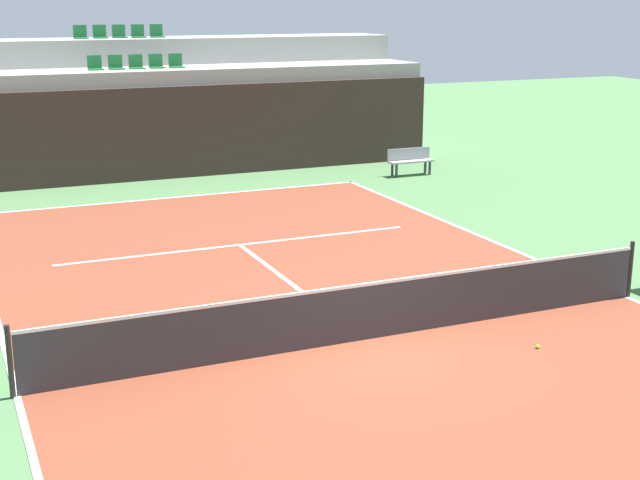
% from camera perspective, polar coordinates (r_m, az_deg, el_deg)
% --- Properties ---
extents(ground_plane, '(80.00, 80.00, 0.00)m').
position_cam_1_polar(ground_plane, '(14.79, 2.88, -6.37)').
color(ground_plane, '#477042').
extents(court_surface, '(11.00, 24.00, 0.01)m').
position_cam_1_polar(court_surface, '(14.79, 2.88, -6.35)').
color(court_surface, brown).
rests_on(court_surface, ground_plane).
extents(baseline_far, '(11.00, 0.10, 0.00)m').
position_cam_1_polar(baseline_far, '(25.61, -9.11, 2.70)').
color(baseline_far, white).
rests_on(baseline_far, court_surface).
extents(sideline_left, '(0.10, 24.00, 0.00)m').
position_cam_1_polar(sideline_left, '(13.45, -18.70, -9.39)').
color(sideline_left, white).
rests_on(sideline_left, court_surface).
extents(sideline_right, '(0.10, 24.00, 0.00)m').
position_cam_1_polar(sideline_right, '(17.77, 18.85, -3.43)').
color(sideline_right, white).
rests_on(sideline_right, court_surface).
extents(service_line_far, '(8.26, 0.10, 0.00)m').
position_cam_1_polar(service_line_far, '(20.42, -5.13, -0.31)').
color(service_line_far, white).
rests_on(service_line_far, court_surface).
extents(centre_service_line, '(0.10, 6.40, 0.00)m').
position_cam_1_polar(centre_service_line, '(17.54, -1.78, -2.84)').
color(centre_service_line, white).
rests_on(centre_service_line, court_surface).
extents(back_wall, '(19.05, 0.30, 2.84)m').
position_cam_1_polar(back_wall, '(28.14, -10.75, 6.64)').
color(back_wall, '#33231E').
rests_on(back_wall, ground_plane).
extents(stands_tier_lower, '(19.05, 2.40, 3.29)m').
position_cam_1_polar(stands_tier_lower, '(29.42, -11.37, 7.42)').
color(stands_tier_lower, '#9E9E99').
rests_on(stands_tier_lower, ground_plane).
extents(stands_tier_upper, '(19.05, 2.40, 4.15)m').
position_cam_1_polar(stands_tier_upper, '(31.70, -12.37, 8.67)').
color(stands_tier_upper, '#9E9E99').
rests_on(stands_tier_upper, ground_plane).
extents(seating_row_lower, '(3.01, 0.44, 0.44)m').
position_cam_1_polar(seating_row_lower, '(29.34, -11.59, 10.87)').
color(seating_row_lower, '#1E6633').
rests_on(seating_row_lower, stands_tier_lower).
extents(seating_row_upper, '(3.01, 0.44, 0.44)m').
position_cam_1_polar(seating_row_upper, '(31.64, -12.63, 12.65)').
color(seating_row_upper, '#1E6633').
rests_on(seating_row_upper, stands_tier_upper).
extents(tennis_net, '(11.08, 0.08, 1.07)m').
position_cam_1_polar(tennis_net, '(14.61, 2.91, -4.51)').
color(tennis_net, black).
rests_on(tennis_net, court_surface).
extents(player_bench, '(1.50, 0.40, 0.85)m').
position_cam_1_polar(player_bench, '(28.66, 5.76, 5.13)').
color(player_bench, '#99999E').
rests_on(player_bench, ground_plane).
extents(tennis_ball_0, '(0.07, 0.07, 0.07)m').
position_cam_1_polar(tennis_ball_0, '(14.81, 13.68, -6.60)').
color(tennis_ball_0, '#CCE033').
rests_on(tennis_ball_0, court_surface).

